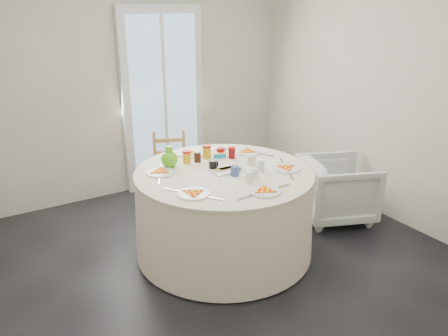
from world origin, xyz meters
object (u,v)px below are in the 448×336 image
green_pitcher (169,157)px  armchair (338,183)px  table (224,213)px  wooden_chair (171,166)px

green_pitcher → armchair: bearing=-26.1°
table → wooden_chair: wooden_chair is taller
table → green_pitcher: bearing=136.9°
table → wooden_chair: (0.00, 1.09, 0.09)m
green_pitcher → wooden_chair: bearing=52.0°
wooden_chair → green_pitcher: green_pitcher is taller
table → wooden_chair: bearing=90.0°
table → armchair: 1.33m
wooden_chair → green_pitcher: (-0.35, -0.76, 0.40)m
wooden_chair → armchair: 1.76m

